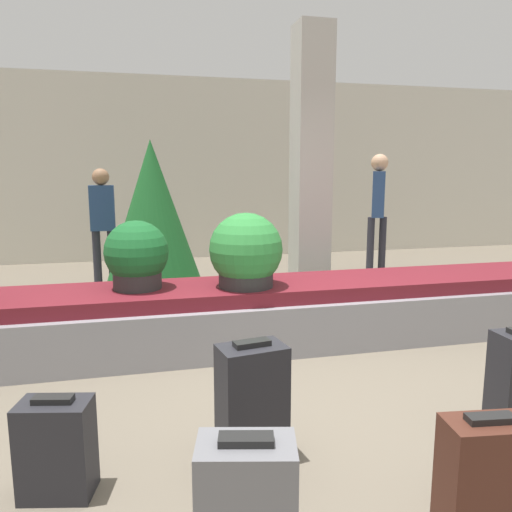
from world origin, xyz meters
TOP-DOWN VIEW (x-y plane):
  - ground_plane at (0.00, 0.00)m, footprint 18.00×18.00m
  - back_wall at (0.00, 6.26)m, footprint 18.00×0.06m
  - carousel at (0.00, 1.44)m, footprint 6.92×0.96m
  - pillar at (0.97, 2.73)m, footprint 0.40×0.40m
  - suitcase_0 at (-0.67, -1.17)m, footprint 0.42×0.32m
  - suitcase_1 at (-0.47, -0.40)m, footprint 0.38×0.28m
  - suitcase_2 at (0.40, -1.16)m, footprint 0.40×0.26m
  - suitcase_4 at (-1.45, -0.46)m, footprint 0.38×0.28m
  - potted_plant_1 at (-0.12, 1.34)m, footprint 0.64×0.64m
  - potted_plant_2 at (-1.04, 1.49)m, footprint 0.55×0.55m
  - traveler_0 at (-1.47, 4.21)m, footprint 0.32×0.22m
  - traveler_1 at (2.56, 4.11)m, footprint 0.31×0.37m
  - decorated_tree at (-0.84, 3.13)m, footprint 1.17×1.17m

SIDE VIEW (x-z plane):
  - ground_plane at x=0.00m, z-range 0.00..0.00m
  - suitcase_4 at x=-1.45m, z-range -0.01..0.50m
  - suitcase_2 at x=0.40m, z-range -0.01..0.53m
  - carousel at x=0.00m, z-range -0.01..0.56m
  - suitcase_0 at x=-0.67m, z-range -0.01..0.58m
  - suitcase_1 at x=-0.47m, z-range -0.01..0.68m
  - potted_plant_2 at x=-1.04m, z-range 0.55..1.14m
  - potted_plant_1 at x=-0.12m, z-range 0.54..1.19m
  - traveler_0 at x=-1.47m, z-range 0.15..1.75m
  - decorated_tree at x=-0.84m, z-range 0.09..2.02m
  - traveler_1 at x=2.56m, z-range 0.20..2.02m
  - back_wall at x=0.00m, z-range 0.00..3.20m
  - pillar at x=0.97m, z-range 0.00..3.20m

